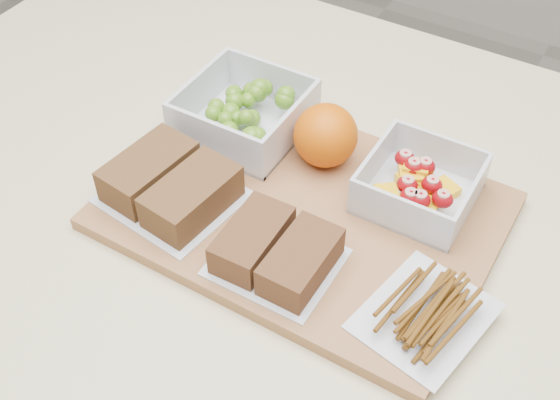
# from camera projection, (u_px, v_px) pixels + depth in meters

# --- Properties ---
(cutting_board) EXTENTS (0.42, 0.30, 0.02)m
(cutting_board) POSITION_uv_depth(u_px,v_px,m) (303.00, 211.00, 0.79)
(cutting_board) COLOR #A06D42
(cutting_board) RESTS_ON counter
(grape_container) EXTENTS (0.14, 0.14, 0.06)m
(grape_container) POSITION_uv_depth(u_px,v_px,m) (247.00, 113.00, 0.86)
(grape_container) COLOR silver
(grape_container) RESTS_ON cutting_board
(fruit_container) EXTENTS (0.12, 0.12, 0.05)m
(fruit_container) POSITION_uv_depth(u_px,v_px,m) (419.00, 187.00, 0.78)
(fruit_container) COLOR silver
(fruit_container) RESTS_ON cutting_board
(orange) EXTENTS (0.08, 0.08, 0.08)m
(orange) POSITION_uv_depth(u_px,v_px,m) (326.00, 135.00, 0.81)
(orange) COLOR #D75905
(orange) RESTS_ON cutting_board
(sandwich_bag_left) EXTENTS (0.16, 0.14, 0.04)m
(sandwich_bag_left) POSITION_uv_depth(u_px,v_px,m) (170.00, 184.00, 0.78)
(sandwich_bag_left) COLOR silver
(sandwich_bag_left) RESTS_ON cutting_board
(sandwich_bag_center) EXTENTS (0.12, 0.11, 0.04)m
(sandwich_bag_center) POSITION_uv_depth(u_px,v_px,m) (276.00, 251.00, 0.71)
(sandwich_bag_center) COLOR silver
(sandwich_bag_center) RESTS_ON cutting_board
(pretzel_bag) EXTENTS (0.13, 0.15, 0.03)m
(pretzel_bag) POSITION_uv_depth(u_px,v_px,m) (427.00, 308.00, 0.67)
(pretzel_bag) COLOR silver
(pretzel_bag) RESTS_ON cutting_board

